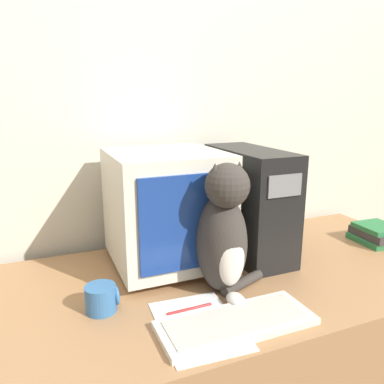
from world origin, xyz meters
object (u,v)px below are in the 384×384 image
crt_monitor (167,208)px  keyboard (236,322)px  mug (102,298)px  computer_tower (249,202)px  book_stack (376,234)px  pen (189,309)px  cat (224,235)px

crt_monitor → keyboard: crt_monitor is taller
crt_monitor → mug: 0.40m
crt_monitor → keyboard: bearing=-84.1°
computer_tower → book_stack: (0.56, -0.12, -0.17)m
pen → mug: size_ratio=1.45×
crt_monitor → book_stack: (0.89, -0.13, -0.18)m
computer_tower → pen: 0.52m
crt_monitor → cat: 0.27m
computer_tower → keyboard: size_ratio=1.02×
mug → keyboard: bearing=-33.8°
cat → mug: (-0.37, 0.03, -0.15)m
keyboard → pen: (-0.09, 0.12, -0.01)m
cat → pen: cat is taller
cat → pen: bearing=-152.6°
pen → computer_tower: bearing=39.1°
keyboard → pen: keyboard is taller
computer_tower → pen: computer_tower is taller
book_stack → mug: bearing=-175.7°
crt_monitor → pen: crt_monitor is taller
computer_tower → crt_monitor: bearing=177.1°
mug → book_stack: bearing=4.3°
pen → mug: mug is taller
keyboard → book_stack: size_ratio=2.28×
computer_tower → mug: computer_tower is taller
mug → crt_monitor: bearing=38.8°
crt_monitor → keyboard: 0.48m
computer_tower → pen: bearing=-140.9°
crt_monitor → computer_tower: crt_monitor is taller
keyboard → crt_monitor: bearing=95.9°
crt_monitor → cat: size_ratio=1.00×
pen → mug: 0.25m
computer_tower → book_stack: size_ratio=2.32×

